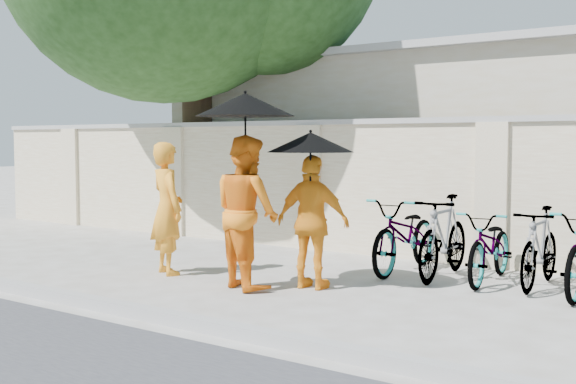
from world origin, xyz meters
The scene contains 13 objects.
ground centered at (0.00, 0.00, 0.00)m, with size 80.00×80.00×0.00m, color #B8B7B6.
kerb centered at (0.00, -1.70, 0.06)m, with size 40.00×0.16×0.12m, color #989898.
compound_wall centered at (1.00, 3.20, 1.00)m, with size 20.00×0.30×2.00m, color #ECE5C8.
building_behind centered at (2.00, 7.00, 1.60)m, with size 14.00×6.00×3.20m, color #B7B4A8.
monk_left centered at (-1.30, 0.17, 0.87)m, with size 0.63×0.41×1.73m, color orange.
monk_center centered at (0.10, 0.09, 0.91)m, with size 0.88×0.69×1.81m, color orange.
parasol_center centered at (0.15, 0.01, 2.16)m, with size 1.16×1.16×1.27m.
monk_right centered at (0.78, 0.48, 0.79)m, with size 0.93×0.39×1.58m, color orange.
parasol_right centered at (0.80, 0.40, 1.73)m, with size 1.01×1.01×0.95m.
bike_0 centered at (1.17, 2.12, 0.50)m, with size 0.66×1.90×1.00m, color gray.
bike_1 centered at (1.76, 1.99, 0.53)m, with size 0.50×1.76×1.06m, color gray.
bike_2 centered at (2.35, 2.07, 0.45)m, with size 0.60×1.71×0.90m, color gray.
bike_3 centered at (2.94, 2.09, 0.48)m, with size 0.45×1.60×0.96m, color gray.
Camera 1 is at (5.45, -6.54, 1.74)m, focal length 45.00 mm.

